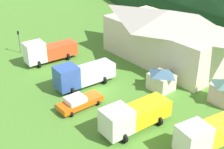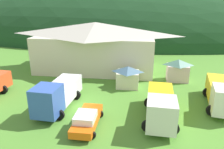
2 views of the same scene
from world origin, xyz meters
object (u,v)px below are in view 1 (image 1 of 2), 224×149
object	(u,v)px
service_pickup_orange	(79,102)
traffic_cone_near_pickup	(157,120)
play_shed_cream	(161,79)
traffic_cone_mid_row	(102,69)
depot_building	(167,35)
heavy_rig_striped	(210,133)
flatbed_truck_yellow	(133,116)
traffic_light_west	(19,40)
heavy_rig_white	(48,51)
box_truck_blue	(82,74)

from	to	relation	value
service_pickup_orange	traffic_cone_near_pickup	world-z (taller)	service_pickup_orange
play_shed_cream	traffic_cone_mid_row	size ratio (longest dim) A/B	5.56
depot_building	heavy_rig_striped	bearing A→B (deg)	-36.36
depot_building	flatbed_truck_yellow	xyz separation A→B (m)	(9.65, -15.83, -2.38)
traffic_cone_mid_row	play_shed_cream	bearing A→B (deg)	13.48
flatbed_truck_yellow	traffic_light_west	distance (m)	26.35
depot_building	play_shed_cream	distance (m)	9.76
play_shed_cream	heavy_rig_white	xyz separation A→B (m)	(-16.63, -7.16, 0.30)
play_shed_cream	heavy_rig_white	distance (m)	18.11
heavy_rig_striped	box_truck_blue	bearing A→B (deg)	-71.49
box_truck_blue	traffic_cone_mid_row	bearing A→B (deg)	-150.51
play_shed_cream	heavy_rig_striped	distance (m)	11.45
heavy_rig_white	flatbed_truck_yellow	distance (m)	20.45
heavy_rig_white	heavy_rig_striped	distance (m)	27.20
play_shed_cream	flatbed_truck_yellow	world-z (taller)	flatbed_truck_yellow
flatbed_truck_yellow	service_pickup_orange	distance (m)	7.18
heavy_rig_white	box_truck_blue	distance (m)	9.56
traffic_cone_near_pickup	heavy_rig_striped	bearing A→B (deg)	6.56
heavy_rig_white	traffic_light_west	xyz separation A→B (m)	(-5.93, -1.84, 0.53)
service_pickup_orange	heavy_rig_white	bearing A→B (deg)	-103.90
heavy_rig_striped	traffic_light_west	bearing A→B (deg)	-72.90
play_shed_cream	traffic_cone_mid_row	world-z (taller)	play_shed_cream
box_truck_blue	traffic_light_west	bearing A→B (deg)	-80.66
flatbed_truck_yellow	depot_building	bearing A→B (deg)	-145.75
box_truck_blue	service_pickup_orange	size ratio (longest dim) A/B	1.53
traffic_cone_near_pickup	depot_building	bearing A→B (deg)	128.89
play_shed_cream	heavy_rig_white	size ratio (longest dim) A/B	0.39
box_truck_blue	flatbed_truck_yellow	world-z (taller)	box_truck_blue
depot_building	play_shed_cream	world-z (taller)	depot_building
play_shed_cream	box_truck_blue	size ratio (longest dim) A/B	0.38
heavy_rig_striped	depot_building	bearing A→B (deg)	-116.74
traffic_cone_mid_row	heavy_rig_striped	bearing A→B (deg)	-6.73
heavy_rig_white	heavy_rig_striped	world-z (taller)	heavy_rig_white
depot_building	traffic_cone_mid_row	size ratio (longest dim) A/B	35.62
box_truck_blue	heavy_rig_striped	world-z (taller)	box_truck_blue
box_truck_blue	service_pickup_orange	world-z (taller)	box_truck_blue
heavy_rig_white	traffic_cone_mid_row	distance (m)	8.76
flatbed_truck_yellow	service_pickup_orange	bearing A→B (deg)	-70.05
play_shed_cream	traffic_light_west	size ratio (longest dim) A/B	0.84
flatbed_truck_yellow	traffic_cone_near_pickup	size ratio (longest dim) A/B	12.77
box_truck_blue	traffic_cone_near_pickup	bearing A→B (deg)	103.56
service_pickup_orange	traffic_cone_near_pickup	distance (m)	9.11
traffic_light_west	traffic_cone_near_pickup	world-z (taller)	traffic_light_west
depot_building	play_shed_cream	xyz separation A→B (m)	(5.88, -7.37, -2.54)
heavy_rig_white	traffic_light_west	distance (m)	6.24
service_pickup_orange	traffic_light_west	size ratio (longest dim) A/B	1.44
box_truck_blue	traffic_light_west	distance (m)	15.59
depot_building	heavy_rig_striped	xyz separation A→B (m)	(16.33, -12.02, -2.37)
heavy_rig_white	traffic_cone_mid_row	world-z (taller)	heavy_rig_white
traffic_cone_near_pickup	traffic_light_west	bearing A→B (deg)	-172.30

